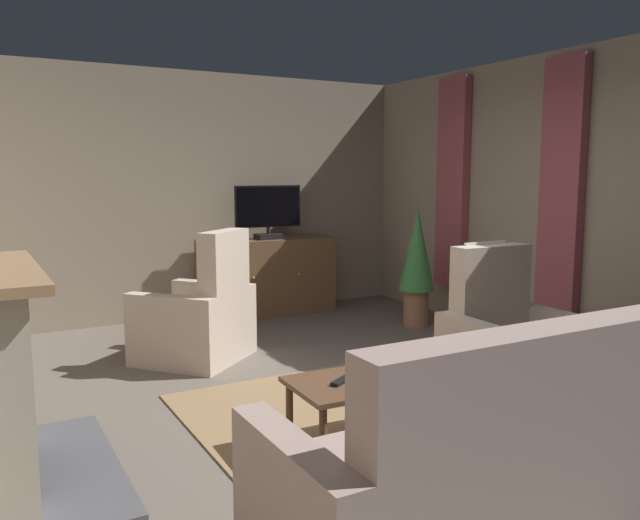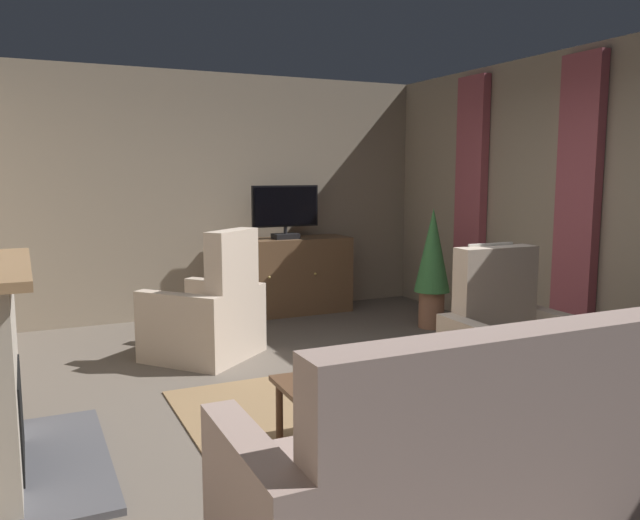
% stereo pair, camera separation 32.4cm
% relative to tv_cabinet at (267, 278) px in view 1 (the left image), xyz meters
% --- Properties ---
extents(ground_plane, '(5.69, 6.97, 0.04)m').
position_rel_tv_cabinet_xyz_m(ground_plane, '(-0.72, -2.88, -0.44)').
color(ground_plane, '#665B51').
extents(wall_back, '(5.69, 0.10, 2.75)m').
position_rel_tv_cabinet_xyz_m(wall_back, '(-0.72, 0.35, 0.96)').
color(wall_back, gray).
rests_on(wall_back, ground_plane).
extents(wall_right_with_window, '(0.10, 6.97, 2.75)m').
position_rel_tv_cabinet_xyz_m(wall_right_with_window, '(1.87, -2.88, 0.96)').
color(wall_right_with_window, gray).
rests_on(wall_right_with_window, ground_plane).
extents(curtain_panel_near, '(0.10, 0.44, 2.31)m').
position_rel_tv_cabinet_xyz_m(curtain_panel_near, '(1.76, -2.64, 1.09)').
color(curtain_panel_near, '#A34C56').
extents(curtain_panel_far, '(0.10, 0.44, 2.31)m').
position_rel_tv_cabinet_xyz_m(curtain_panel_far, '(1.76, -1.14, 1.09)').
color(curtain_panel_far, '#A34C56').
extents(rug_central, '(2.46, 1.66, 0.01)m').
position_rel_tv_cabinet_xyz_m(rug_central, '(-0.62, -2.99, -0.41)').
color(rug_central, '#8E704C').
rests_on(rug_central, ground_plane).
extents(tv_cabinet, '(1.56, 0.53, 0.88)m').
position_rel_tv_cabinet_xyz_m(tv_cabinet, '(0.00, 0.00, 0.00)').
color(tv_cabinet, '#4A3523').
rests_on(tv_cabinet, ground_plane).
extents(television, '(0.80, 0.20, 0.61)m').
position_rel_tv_cabinet_xyz_m(television, '(0.00, -0.05, 0.79)').
color(television, black).
rests_on(television, tv_cabinet).
extents(coffee_table, '(1.07, 0.58, 0.43)m').
position_rel_tv_cabinet_xyz_m(coffee_table, '(-0.92, -3.62, -0.04)').
color(coffee_table, brown).
rests_on(coffee_table, ground_plane).
extents(tv_remote, '(0.17, 0.13, 0.02)m').
position_rel_tv_cabinet_xyz_m(tv_remote, '(-1.16, -3.61, 0.02)').
color(tv_remote, black).
rests_on(tv_remote, coffee_table).
extents(sofa_floral, '(2.03, 0.88, 1.05)m').
position_rel_tv_cabinet_xyz_m(sofa_floral, '(-1.06, -4.74, -0.07)').
color(sofa_floral, '#A3897F').
rests_on(sofa_floral, ground_plane).
extents(armchair_facing_sofa, '(0.93, 0.88, 1.12)m').
position_rel_tv_cabinet_xyz_m(armchair_facing_sofa, '(0.42, -3.43, -0.08)').
color(armchair_facing_sofa, '#C6B29E').
rests_on(armchair_facing_sofa, ground_plane).
extents(armchair_angled_to_table, '(1.18, 1.17, 1.15)m').
position_rel_tv_cabinet_xyz_m(armchair_angled_to_table, '(-1.28, -1.38, -0.07)').
color(armchair_angled_to_table, '#C6B29E').
rests_on(armchair_angled_to_table, ground_plane).
extents(potted_plant_small_fern_corner, '(0.38, 0.38, 1.28)m').
position_rel_tv_cabinet_xyz_m(potted_plant_small_fern_corner, '(1.17, -1.30, 0.30)').
color(potted_plant_small_fern_corner, '#99664C').
rests_on(potted_plant_small_fern_corner, ground_plane).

